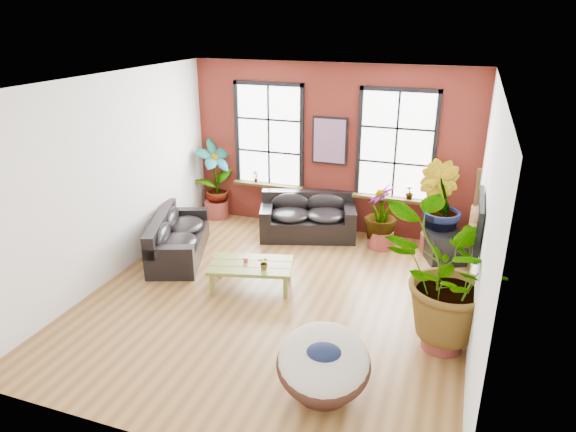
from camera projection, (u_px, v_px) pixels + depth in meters
name	position (u px, v px, depth m)	size (l,w,h in m)	color
room	(278.00, 196.00, 7.94)	(6.04, 6.54, 3.54)	brown
sofa_back	(308.00, 217.00, 10.75)	(2.14, 1.49, 0.90)	black
sofa_left	(176.00, 238.00, 9.84)	(1.53, 2.25, 0.82)	black
coffee_table	(251.00, 266.00, 8.69)	(1.54, 1.11, 0.53)	#5F6A26
papasan_chair	(324.00, 363.00, 6.20)	(1.40, 1.41, 0.86)	#3B1F15
poster	(330.00, 141.00, 10.53)	(0.74, 0.06, 0.98)	black
tv_wall_unit	(477.00, 222.00, 7.50)	(0.13, 1.86, 1.20)	black
media_box	(446.00, 248.00, 9.65)	(0.83, 0.77, 0.56)	black
pot_back_left	(217.00, 209.00, 11.81)	(0.57, 0.57, 0.40)	maroon
pot_back_right	(433.00, 242.00, 10.11)	(0.59, 0.59, 0.37)	maroon
pot_right_wall	(442.00, 334.00, 7.17)	(0.64, 0.64, 0.42)	maroon
pot_mid	(381.00, 239.00, 10.26)	(0.57, 0.57, 0.36)	maroon
floor_plant_back_left	(215.00, 177.00, 11.50)	(0.87, 0.59, 1.65)	#13471F
floor_plant_back_right	(439.00, 205.00, 9.83)	(0.90, 0.73, 1.64)	#13471F
floor_plant_right_wall	(447.00, 278.00, 6.85)	(1.69, 1.46, 1.87)	#13471F
floor_plant_mid	(381.00, 213.00, 10.10)	(0.65, 0.65, 1.17)	#13471F
table_plant	(264.00, 263.00, 8.45)	(0.20, 0.17, 0.22)	#13471F
sill_plant_left	(256.00, 176.00, 11.33)	(0.14, 0.10, 0.27)	#13471F
sill_plant_right	(410.00, 193.00, 10.29)	(0.15, 0.15, 0.27)	#13471F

